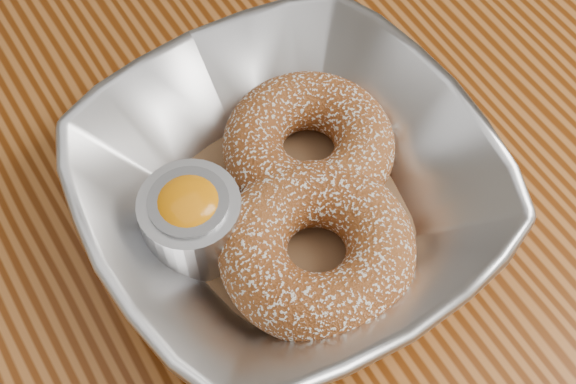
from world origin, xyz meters
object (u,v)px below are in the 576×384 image
table (180,260)px  donut_front (317,249)px  donut_back (309,145)px  serving_bowl (288,192)px  ramekin (192,219)px

table → donut_front: size_ratio=10.56×
donut_front → donut_back: bearing=61.0°
serving_bowl → ramekin: ramekin is taller
table → serving_bowl: (0.06, -0.06, 0.13)m
donut_back → ramekin: bearing=-173.0°
donut_back → ramekin: ramekin is taller
donut_back → donut_front: bearing=-119.0°
donut_front → ramekin: ramekin is taller
donut_front → serving_bowl: bearing=81.4°
donut_back → donut_front: (-0.04, -0.06, 0.00)m
ramekin → donut_back: bearing=7.0°
serving_bowl → donut_back: size_ratio=2.25×
ramekin → donut_front: bearing=-45.3°
serving_bowl → ramekin: 0.06m
serving_bowl → donut_front: 0.04m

